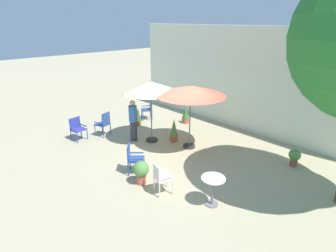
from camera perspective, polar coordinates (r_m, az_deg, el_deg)
The scene contains 16 objects.
ground_plane at distance 9.95m, azimuth 0.78°, elevation -5.38°, with size 60.00×60.00×0.00m, color tan.
villa_facade at distance 12.15m, azimuth 14.33°, elevation 9.38°, with size 11.20×0.30×4.20m, color silver.
patio_umbrella_0 at distance 9.64m, azimuth 4.67°, elevation 7.16°, with size 2.43×2.43×2.37m.
patio_umbrella_1 at distance 10.18m, azimuth -3.56°, elevation 7.88°, with size 2.05×2.05×2.39m.
cafe_table_0 at distance 7.18m, azimuth 9.15°, elevation -12.12°, with size 0.61×0.61×0.78m.
patio_chair_0 at distance 11.34m, azimuth -18.10°, elevation -0.26°, with size 0.51×0.55×0.88m.
patio_chair_1 at distance 13.03m, azimuth -4.05°, elevation 3.69°, with size 0.63×0.63×0.94m.
patio_chair_2 at distance 11.41m, azimuth -12.98°, elevation 0.71°, with size 0.59×0.58×0.99m.
patio_chair_3 at distance 8.54m, azimuth -7.14°, elevation -6.34°, with size 0.66×0.66×0.92m.
patio_chair_4 at distance 7.55m, azimuth -1.45°, elevation -10.27°, with size 0.54×0.54×0.86m.
potted_plant_0 at distance 9.81m, azimuth 24.48°, elevation -5.63°, with size 0.38×0.38×0.58m.
potted_plant_1 at distance 10.64m, azimuth 1.22°, elevation -0.97°, with size 0.30×0.30×0.91m.
potted_plant_2 at distance 12.61m, azimuth 3.61°, elevation 2.18°, with size 0.33×0.33×0.71m.
potted_plant_3 at distance 8.03m, azimuth -5.54°, elevation -9.13°, with size 0.45×0.45×0.70m.
potted_plant_4 at distance 12.40m, azimuth -6.13°, elevation 2.04°, with size 0.27×0.27×0.81m.
standing_person at distance 10.68m, azimuth -7.14°, elevation 1.19°, with size 0.35×0.35×1.61m.
Camera 1 is at (6.42, -6.17, 4.44)m, focal length 29.79 mm.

